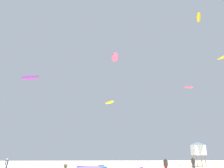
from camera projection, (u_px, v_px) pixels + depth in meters
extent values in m
sphere|color=brown|center=(66.00, 166.00, 13.28)|extent=(0.23, 0.23, 0.23)
cylinder|color=navy|center=(6.00, 168.00, 29.18)|extent=(0.15, 0.15, 0.80)
cylinder|color=navy|center=(6.00, 168.00, 29.01)|extent=(0.15, 0.15, 0.80)
cylinder|color=navy|center=(7.00, 163.00, 29.30)|extent=(0.37, 0.37, 0.60)
cylinder|color=beige|center=(7.00, 163.00, 29.49)|extent=(0.11, 0.11, 0.55)
cylinder|color=beige|center=(7.00, 163.00, 29.10)|extent=(0.11, 0.11, 0.55)
sphere|color=beige|center=(7.00, 159.00, 29.42)|extent=(0.22, 0.22, 0.22)
cylinder|color=#2D2D33|center=(194.00, 167.00, 31.32)|extent=(0.16, 0.16, 0.88)
cylinder|color=#2D2D33|center=(193.00, 167.00, 31.33)|extent=(0.16, 0.16, 0.88)
cylinder|color=#2D2D33|center=(193.00, 161.00, 31.55)|extent=(0.40, 0.40, 0.66)
cylinder|color=brown|center=(195.00, 161.00, 31.53)|extent=(0.12, 0.12, 0.61)
cylinder|color=brown|center=(191.00, 161.00, 31.55)|extent=(0.12, 0.12, 0.61)
sphere|color=brown|center=(193.00, 158.00, 31.68)|extent=(0.24, 0.24, 0.24)
cylinder|color=#2D2D33|center=(166.00, 163.00, 25.46)|extent=(0.40, 0.40, 0.65)
cylinder|color=brown|center=(167.00, 163.00, 25.54)|extent=(0.12, 0.12, 0.60)
cylinder|color=brown|center=(164.00, 163.00, 25.38)|extent=(0.12, 0.12, 0.60)
sphere|color=brown|center=(165.00, 159.00, 25.60)|extent=(0.24, 0.24, 0.24)
cylinder|color=blue|center=(92.00, 167.00, 30.12)|extent=(4.15, 2.26, 0.22)
cylinder|color=#8C704C|center=(202.00, 161.00, 39.83)|extent=(0.14, 0.14, 1.90)
cylinder|color=#8C704C|center=(206.00, 161.00, 38.39)|extent=(0.14, 0.14, 1.90)
cylinder|color=#8C704C|center=(193.00, 161.00, 39.74)|extent=(0.14, 0.14, 1.90)
cylinder|color=#8C704C|center=(197.00, 161.00, 38.31)|extent=(0.14, 0.14, 1.90)
cube|color=white|center=(198.00, 150.00, 39.59)|extent=(2.00, 2.00, 1.70)
pyramid|color=slate|center=(198.00, 144.00, 39.92)|extent=(2.30, 2.30, 0.55)
ellipsoid|color=#E5598C|center=(115.00, 57.00, 42.32)|extent=(1.37, 4.53, 0.48)
ellipsoid|color=#E5598C|center=(189.00, 87.00, 47.44)|extent=(2.18, 0.81, 0.52)
ellipsoid|color=yellow|center=(110.00, 102.00, 40.97)|extent=(2.09, 2.91, 0.46)
ellipsoid|color=purple|center=(30.00, 78.00, 32.21)|extent=(3.11, 1.74, 0.52)
cylinder|color=#2D2D33|center=(30.00, 77.00, 32.25)|extent=(2.65, 0.95, 0.13)
ellipsoid|color=yellow|center=(199.00, 17.00, 43.91)|extent=(2.45, 3.69, 0.92)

